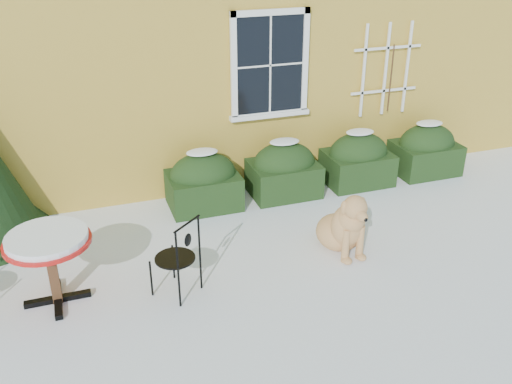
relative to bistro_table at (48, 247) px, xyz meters
name	(u,v)px	position (x,y,z in m)	size (l,w,h in m)	color
ground	(284,297)	(2.49, -0.78, -0.74)	(80.00, 80.00, 0.00)	white
hedge_row	(322,165)	(4.14, 1.77, -0.33)	(4.95, 0.80, 0.91)	black
bistro_table	(48,247)	(0.00, 0.00, 0.00)	(0.95, 0.95, 0.88)	black
patio_chair_near	(178,257)	(1.37, -0.29, -0.24)	(0.61, 0.61, 0.99)	black
dog	(345,227)	(3.60, -0.10, -0.36)	(0.63, 1.04, 0.93)	tan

